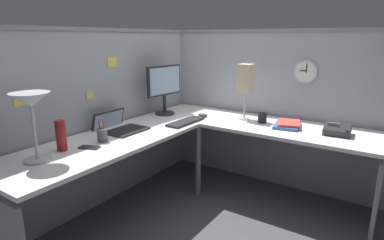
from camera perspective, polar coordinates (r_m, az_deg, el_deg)
ground_plane at (r=3.05m, az=2.04°, el=-15.01°), size 6.80×6.80×0.00m
cubicle_wall_back at (r=3.03m, az=-15.74°, el=0.42°), size 2.57×0.12×1.58m
cubicle_wall_right at (r=3.40m, az=13.71°, el=2.07°), size 0.12×2.37×1.58m
desk at (r=2.65m, az=1.39°, el=-4.66°), size 2.35×2.15×0.73m
monitor at (r=3.27m, az=-4.94°, el=6.04°), size 0.46×0.20×0.50m
laptop at (r=2.83m, az=-12.93°, el=-1.18°), size 0.34×0.38×0.22m
keyboard at (r=2.97m, az=-1.14°, el=-0.32°), size 0.43×0.15×0.02m
computer_mouse at (r=3.20m, az=1.92°, el=0.85°), size 0.06×0.10×0.03m
desk_lamp_dome at (r=2.21m, az=-26.70°, el=2.29°), size 0.24×0.24×0.44m
pen_cup at (r=2.53m, az=-15.66°, el=-2.59°), size 0.08×0.08×0.18m
cell_phone at (r=2.43m, az=-17.80°, el=-4.65°), size 0.12×0.16×0.01m
thermos_flask at (r=2.41m, az=-22.26°, el=-2.56°), size 0.07×0.07×0.22m
office_phone at (r=2.87m, az=24.53°, el=-1.68°), size 0.20×0.22×0.11m
book_stack at (r=2.97m, az=16.67°, el=-0.77°), size 0.32×0.26×0.04m
desk_lamp_paper at (r=3.08m, az=9.51°, el=7.07°), size 0.13×0.13×0.53m
coffee_mug at (r=3.05m, az=12.38°, el=0.41°), size 0.08×0.08×0.10m
wall_clock at (r=3.20m, az=19.54°, el=8.08°), size 0.04×0.22×0.22m
pinned_note_leftmost at (r=2.85m, az=-17.69°, el=4.19°), size 0.07×0.00×0.06m
pinned_note_middle at (r=2.52m, az=-28.02°, el=3.17°), size 0.11×0.00×0.08m
pinned_note_rightmost at (r=2.99m, az=-14.02°, el=9.98°), size 0.10×0.00×0.09m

